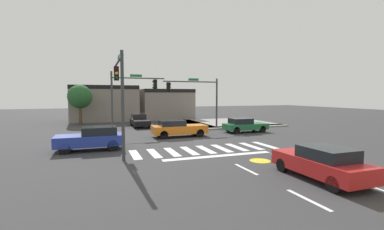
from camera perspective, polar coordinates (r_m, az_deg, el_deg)
The scene contains 15 objects.
ground_plane at distance 21.85m, azimuth -1.63°, elevation -5.13°, with size 120.00×120.00×0.00m, color #353538.
crosswalk_near at distance 17.70m, azimuth 2.94°, elevation -7.33°, with size 9.65×2.73×0.01m.
lane_markings at distance 12.05m, azimuth 22.47°, elevation -13.19°, with size 6.80×20.25×0.01m.
bike_detector_marking at distance 15.17m, azimuth 14.30°, elevation -9.42°, with size 1.12×1.12×0.01m.
curb_corner_northeast at distance 33.73m, azimuth 7.14°, elevation -1.73°, with size 10.00×10.60×0.15m.
storefront_row at distance 40.11m, azimuth -12.48°, elevation 2.42°, with size 16.94×6.87×4.89m.
traffic_signal_southwest at distance 16.61m, azimuth -15.19°, elevation 6.13°, with size 0.32×4.73×5.94m.
traffic_signal_northeast at distance 27.35m, azimuth 0.77°, elevation 4.62°, with size 5.86×0.32×5.30m.
traffic_signal_northwest at distance 25.80m, azimuth -12.73°, elevation 4.90°, with size 5.03×0.32×5.74m.
car_blue at distance 18.49m, azimuth -20.58°, elevation -4.64°, with size 4.13×1.82×1.51m.
car_black at distance 30.80m, azimuth -11.14°, elevation -1.15°, with size 1.70×4.32×1.42m.
car_green at distance 26.16m, azimuth 11.07°, elevation -2.12°, with size 4.14×1.77×1.36m.
car_red at distance 12.62m, azimuth 25.92°, elevation -9.14°, with size 1.79×4.23×1.42m.
car_orange at distance 22.90m, azimuth -3.00°, elevation -2.83°, with size 4.63×1.81×1.44m.
roadside_tree at distance 34.54m, azimuth -22.79°, elevation 3.58°, with size 2.82×2.82×4.81m.
Camera 1 is at (-6.70, -20.49, 3.54)m, focal length 25.01 mm.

